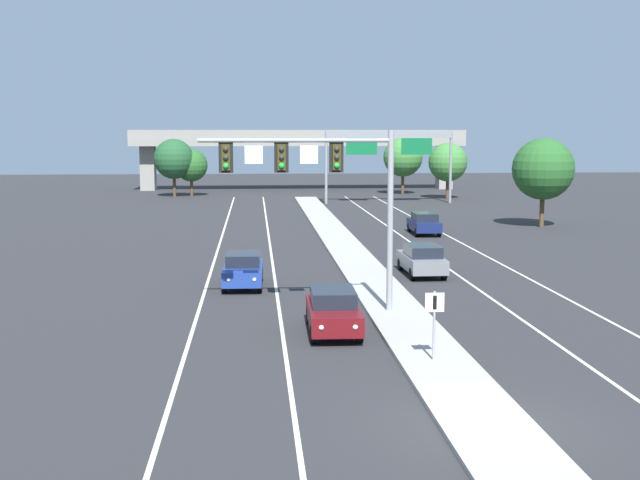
{
  "coord_description": "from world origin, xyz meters",
  "views": [
    {
      "loc": [
        -5.66,
        -19.32,
        7.22
      ],
      "look_at": [
        -3.2,
        11.64,
        3.2
      ],
      "focal_mm": 46.31,
      "sensor_mm": 36.0,
      "label": 1
    }
  ],
  "objects": [
    {
      "name": "edge_stripe_left",
      "position": [
        -8.0,
        25.0,
        0.0
      ],
      "size": [
        0.14,
        100.0,
        0.01
      ],
      "primitive_type": "cube",
      "color": "silver",
      "rests_on": "ground"
    },
    {
      "name": "highway_sign_gantry",
      "position": [
        8.2,
        65.31,
        6.16
      ],
      "size": [
        13.28,
        0.42,
        7.5
      ],
      "color": "gray",
      "rests_on": "ground"
    },
    {
      "name": "lane_stripe_receding_center",
      "position": [
        4.7,
        25.0,
        0.0
      ],
      "size": [
        0.14,
        100.0,
        0.01
      ],
      "primitive_type": "cube",
      "color": "silver",
      "rests_on": "ground"
    },
    {
      "name": "tree_far_right_b",
      "position": [
        16.51,
        42.69,
        4.49
      ],
      "size": [
        4.76,
        4.76,
        6.88
      ],
      "color": "#4C3823",
      "rests_on": "ground"
    },
    {
      "name": "tree_far_left_c",
      "position": [
        -14.83,
        76.18,
        4.32
      ],
      "size": [
        4.57,
        4.57,
        6.62
      ],
      "color": "#4C3823",
      "rests_on": "ground"
    },
    {
      "name": "ground_plane",
      "position": [
        0.0,
        0.0,
        0.0
      ],
      "size": [
        260.0,
        260.0,
        0.0
      ],
      "primitive_type": "plane",
      "color": "#28282B"
    },
    {
      "name": "lane_stripe_oncoming_center",
      "position": [
        -4.7,
        25.0,
        0.0
      ],
      "size": [
        0.14,
        100.0,
        0.01
      ],
      "primitive_type": "cube",
      "color": "silver",
      "rests_on": "ground"
    },
    {
      "name": "car_receding_navy",
      "position": [
        6.48,
        38.86,
        0.82
      ],
      "size": [
        1.89,
        4.5,
        1.58
      ],
      "color": "#141E4C",
      "rests_on": "ground"
    },
    {
      "name": "tree_far_right_a",
      "position": [
        11.97,
        78.03,
        4.43
      ],
      "size": [
        4.69,
        4.69,
        6.79
      ],
      "color": "#4C3823",
      "rests_on": "ground"
    },
    {
      "name": "median_sign_post",
      "position": [
        -0.1,
        5.53,
        1.59
      ],
      "size": [
        0.6,
        0.1,
        2.2
      ],
      "color": "gray",
      "rests_on": "median_island"
    },
    {
      "name": "car_receding_grey",
      "position": [
        2.85,
        21.86,
        0.82
      ],
      "size": [
        1.88,
        4.49,
        1.58
      ],
      "color": "slate",
      "rests_on": "ground"
    },
    {
      "name": "car_oncoming_blue",
      "position": [
        -6.24,
        19.42,
        0.82
      ],
      "size": [
        1.91,
        4.5,
        1.58
      ],
      "color": "navy",
      "rests_on": "ground"
    },
    {
      "name": "median_island",
      "position": [
        0.0,
        18.0,
        0.07
      ],
      "size": [
        2.4,
        110.0,
        0.15
      ],
      "primitive_type": "cube",
      "color": "#9E9B93",
      "rests_on": "ground"
    },
    {
      "name": "tree_far_right_c",
      "position": [
        15.69,
        70.77,
        4.05
      ],
      "size": [
        4.29,
        4.29,
        6.21
      ],
      "color": "#4C3823",
      "rests_on": "ground"
    },
    {
      "name": "overpass_bridge",
      "position": [
        0.0,
        87.44,
        5.78
      ],
      "size": [
        42.4,
        6.4,
        7.65
      ],
      "color": "gray",
      "rests_on": "ground"
    },
    {
      "name": "edge_stripe_right",
      "position": [
        8.0,
        25.0,
        0.0
      ],
      "size": [
        0.14,
        100.0,
        0.01
      ],
      "primitive_type": "cube",
      "color": "silver",
      "rests_on": "ground"
    },
    {
      "name": "car_oncoming_darkred",
      "position": [
        -2.85,
        9.99,
        0.82
      ],
      "size": [
        1.88,
        4.5,
        1.58
      ],
      "color": "#5B0F14",
      "rests_on": "ground"
    },
    {
      "name": "tree_far_left_a",
      "position": [
        -12.94,
        77.0,
        3.56
      ],
      "size": [
        3.77,
        3.77,
        5.45
      ],
      "color": "#4C3823",
      "rests_on": "ground"
    },
    {
      "name": "overhead_signal_mast",
      "position": [
        -2.99,
        12.93,
        5.51
      ],
      "size": [
        7.66,
        0.44,
        7.2
      ],
      "color": "gray",
      "rests_on": "median_island"
    }
  ]
}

